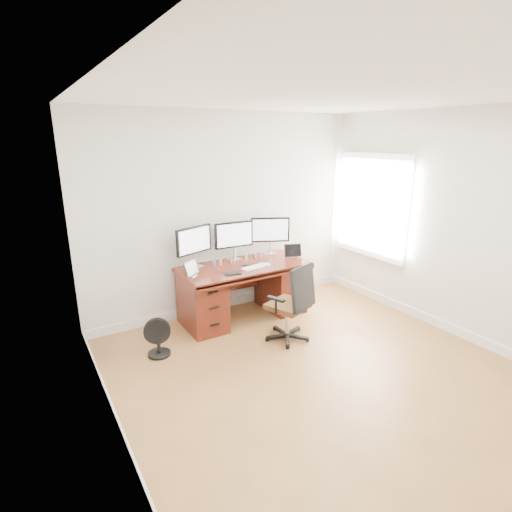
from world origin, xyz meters
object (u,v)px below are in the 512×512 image
floor_fan (158,338)px  monitor_center (234,236)px  desk (243,289)px  office_chair (291,316)px  keyboard (253,267)px

floor_fan → monitor_center: (1.31, 0.62, 0.87)m
floor_fan → monitor_center: 1.69m
desk → office_chair: (0.16, -0.86, -0.09)m
office_chair → floor_fan: size_ratio=2.19×
office_chair → monitor_center: bearing=78.2°
desk → keyboard: (0.04, -0.20, 0.36)m
desk → monitor_center: size_ratio=3.08×
desk → office_chair: 0.88m
floor_fan → monitor_center: size_ratio=0.79×
desk → floor_fan: bearing=-163.6°
desk → office_chair: size_ratio=1.77×
desk → monitor_center: (-0.00, 0.24, 0.68)m
office_chair → monitor_center: (-0.16, 1.10, 0.77)m
desk → keyboard: 0.41m
monitor_center → desk: bearing=-86.7°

